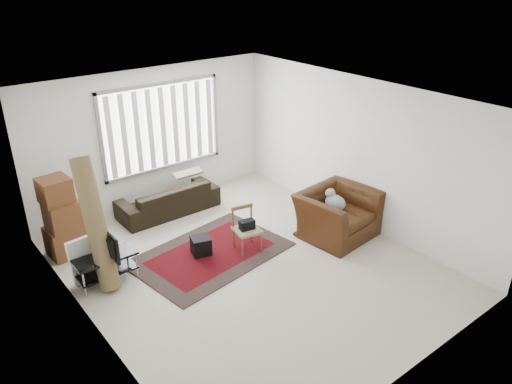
# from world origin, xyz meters

# --- Properties ---
(room) EXTENTS (6.00, 6.02, 2.71)m
(room) POSITION_xyz_m (0.03, 0.51, 1.76)
(room) COLOR beige
(room) RESTS_ON ground
(persian_rug) EXTENTS (2.69, 1.98, 0.02)m
(persian_rug) POSITION_xyz_m (-0.29, 0.65, 0.01)
(persian_rug) COLOR black
(persian_rug) RESTS_ON ground
(tv_stand) EXTENTS (0.92, 0.41, 0.46)m
(tv_stand) POSITION_xyz_m (-1.95, 0.97, 0.33)
(tv_stand) COLOR black
(tv_stand) RESTS_ON ground
(tv) EXTENTS (0.10, 0.74, 0.43)m
(tv) POSITION_xyz_m (-1.95, 0.97, 0.67)
(tv) COLOR black
(tv) RESTS_ON tv_stand
(subwoofer) EXTENTS (0.37, 0.37, 0.30)m
(subwoofer) POSITION_xyz_m (-0.41, 0.75, 0.17)
(subwoofer) COLOR black
(subwoofer) RESTS_ON persian_rug
(moving_boxes) EXTENTS (0.60, 0.55, 1.37)m
(moving_boxes) POSITION_xyz_m (-2.15, 2.16, 0.64)
(moving_boxes) COLOR brown
(moving_boxes) RESTS_ON ground
(white_flatpack) EXTENTS (0.57, 0.22, 0.71)m
(white_flatpack) POSITION_xyz_m (-2.12, 1.24, 0.36)
(white_flatpack) COLOR silver
(white_flatpack) RESTS_ON ground
(rolled_rug) EXTENTS (0.35, 0.92, 1.98)m
(rolled_rug) POSITION_xyz_m (-1.99, 1.04, 0.99)
(rolled_rug) COLOR brown
(rolled_rug) RESTS_ON ground
(sofa) EXTENTS (1.95, 0.85, 0.75)m
(sofa) POSITION_xyz_m (-0.06, 2.45, 0.37)
(sofa) COLOR black
(sofa) RESTS_ON ground
(side_chair) EXTENTS (0.48, 0.48, 0.76)m
(side_chair) POSITION_xyz_m (0.29, 0.41, 0.42)
(side_chair) COLOR #827055
(side_chair) RESTS_ON ground
(armchair) EXTENTS (1.38, 1.24, 0.95)m
(armchair) POSITION_xyz_m (1.84, -0.19, 0.48)
(armchair) COLOR #3B1E0C
(armchair) RESTS_ON ground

